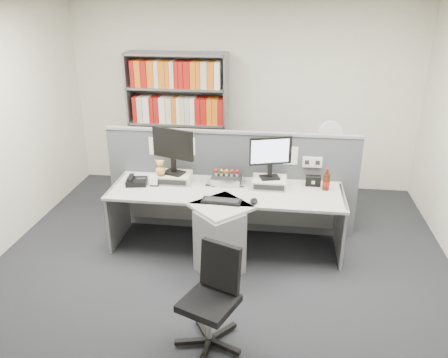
# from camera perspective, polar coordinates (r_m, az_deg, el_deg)

# --- Properties ---
(ground) EXTENTS (5.50, 5.50, 0.00)m
(ground) POSITION_cam_1_polar(r_m,az_deg,el_deg) (4.69, -1.07, -13.53)
(ground) COLOR #2B2C32
(ground) RESTS_ON ground
(room_shell) EXTENTS (5.04, 5.54, 2.72)m
(room_shell) POSITION_cam_1_polar(r_m,az_deg,el_deg) (3.91, -1.27, 8.19)
(room_shell) COLOR white
(room_shell) RESTS_ON ground
(partition) EXTENTS (3.00, 0.08, 1.27)m
(partition) POSITION_cam_1_polar(r_m,az_deg,el_deg) (5.45, 0.88, -0.25)
(partition) COLOR #4D5158
(partition) RESTS_ON ground
(desk) EXTENTS (2.60, 1.20, 0.72)m
(desk) POSITION_cam_1_polar(r_m,az_deg,el_deg) (4.95, -0.08, -5.21)
(desk) COLOR #AFAFA9
(desk) RESTS_ON ground
(monitor_riser_left) EXTENTS (0.38, 0.31, 0.10)m
(monitor_riser_left) POSITION_cam_1_polar(r_m,az_deg,el_deg) (5.26, -6.30, 0.19)
(monitor_riser_left) COLOR beige
(monitor_riser_left) RESTS_ON desk
(monitor_riser_right) EXTENTS (0.38, 0.31, 0.10)m
(monitor_riser_right) POSITION_cam_1_polar(r_m,az_deg,el_deg) (5.13, 5.74, -0.43)
(monitor_riser_right) COLOR beige
(monitor_riser_right) RESTS_ON desk
(monitor_left) EXTENTS (0.50, 0.24, 0.53)m
(monitor_left) POSITION_cam_1_polar(r_m,az_deg,el_deg) (5.14, -6.46, 3.98)
(monitor_left) COLOR black
(monitor_left) RESTS_ON monitor_riser_left
(monitor_right) EXTENTS (0.46, 0.21, 0.48)m
(monitor_right) POSITION_cam_1_polar(r_m,az_deg,el_deg) (5.01, 5.89, 3.15)
(monitor_right) COLOR black
(monitor_right) RESTS_ON monitor_riser_right
(desktop_pc) EXTENTS (0.33, 0.30, 0.09)m
(desktop_pc) POSITION_cam_1_polar(r_m,az_deg,el_deg) (5.21, 0.33, 0.01)
(desktop_pc) COLOR black
(desktop_pc) RESTS_ON desk
(figurines) EXTENTS (0.29, 0.05, 0.09)m
(figurines) POSITION_cam_1_polar(r_m,az_deg,el_deg) (5.16, 0.20, 0.93)
(figurines) COLOR beige
(figurines) RESTS_ON desktop_pc
(keyboard) EXTENTS (0.42, 0.18, 0.03)m
(keyboard) POSITION_cam_1_polar(r_m,az_deg,el_deg) (4.74, -0.32, -2.79)
(keyboard) COLOR black
(keyboard) RESTS_ON desk
(mouse) EXTENTS (0.08, 0.13, 0.05)m
(mouse) POSITION_cam_1_polar(r_m,az_deg,el_deg) (4.72, 3.80, -2.79)
(mouse) COLOR black
(mouse) RESTS_ON desk
(desk_phone) EXTENTS (0.26, 0.24, 0.10)m
(desk_phone) POSITION_cam_1_polar(r_m,az_deg,el_deg) (5.26, -11.02, -0.28)
(desk_phone) COLOR black
(desk_phone) RESTS_ON desk
(desk_calendar) EXTENTS (0.10, 0.07, 0.12)m
(desk_calendar) POSITION_cam_1_polar(r_m,az_deg,el_deg) (5.18, -8.80, -0.33)
(desk_calendar) COLOR black
(desk_calendar) RESTS_ON desk
(plush_toy) EXTENTS (0.11, 0.11, 0.19)m
(plush_toy) POSITION_cam_1_polar(r_m,az_deg,el_deg) (5.18, -8.05, 1.28)
(plush_toy) COLOR gold
(plush_toy) RESTS_ON monitor_riser_left
(speaker) EXTENTS (0.17, 0.09, 0.11)m
(speaker) POSITION_cam_1_polar(r_m,az_deg,el_deg) (5.23, 11.16, -0.22)
(speaker) COLOR black
(speaker) RESTS_ON desk
(cola_bottle) EXTENTS (0.08, 0.08, 0.26)m
(cola_bottle) POSITION_cam_1_polar(r_m,az_deg,el_deg) (5.13, 12.77, -0.33)
(cola_bottle) COLOR #3F190A
(cola_bottle) RESTS_ON desk
(shelving_unit) EXTENTS (1.41, 0.40, 2.00)m
(shelving_unit) POSITION_cam_1_polar(r_m,az_deg,el_deg) (6.61, -5.74, 6.77)
(shelving_unit) COLOR slate
(shelving_unit) RESTS_ON ground
(filing_cabinet) EXTENTS (0.45, 0.61, 0.70)m
(filing_cabinet) POSITION_cam_1_polar(r_m,az_deg,el_deg) (6.26, 12.62, -0.69)
(filing_cabinet) COLOR slate
(filing_cabinet) RESTS_ON ground
(desk_fan) EXTENTS (0.32, 0.19, 0.54)m
(desk_fan) POSITION_cam_1_polar(r_m,az_deg,el_deg) (6.02, 13.17, 5.34)
(desk_fan) COLOR white
(desk_fan) RESTS_ON filing_cabinet
(office_chair) EXTENTS (0.57, 0.58, 0.86)m
(office_chair) POSITION_cam_1_polar(r_m,az_deg,el_deg) (3.83, -1.37, -14.35)
(office_chair) COLOR silver
(office_chair) RESTS_ON ground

